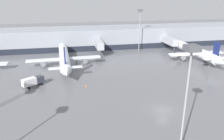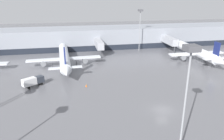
{
  "view_description": "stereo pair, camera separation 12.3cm",
  "coord_description": "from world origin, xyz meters",
  "px_view_note": "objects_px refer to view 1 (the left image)",
  "views": [
    {
      "loc": [
        -18.71,
        -38.16,
        23.27
      ],
      "look_at": [
        -7.18,
        19.24,
        3.0
      ],
      "focal_mm": 35.0,
      "sensor_mm": 36.0,
      "label": 1
    },
    {
      "loc": [
        -18.59,
        -38.18,
        23.27
      ],
      "look_at": [
        -7.18,
        19.24,
        3.0
      ],
      "focal_mm": 35.0,
      "sensor_mm": 36.0,
      "label": 2
    }
  ],
  "objects_px": {
    "parked_jet_2": "(197,52)",
    "apron_light_mast_2": "(140,18)",
    "parked_jet_1": "(64,57)",
    "service_truck_1": "(33,81)",
    "traffic_cone_1": "(180,56)",
    "traffic_cone_0": "(86,86)",
    "apron_light_mast_3": "(189,71)"
  },
  "relations": [
    {
      "from": "service_truck_1",
      "to": "traffic_cone_1",
      "type": "distance_m",
      "value": 56.85
    },
    {
      "from": "parked_jet_1",
      "to": "apron_light_mast_3",
      "type": "bearing_deg",
      "value": -162.54
    },
    {
      "from": "parked_jet_2",
      "to": "service_truck_1",
      "type": "bearing_deg",
      "value": 103.04
    },
    {
      "from": "traffic_cone_0",
      "to": "apron_light_mast_2",
      "type": "bearing_deg",
      "value": 53.49
    },
    {
      "from": "parked_jet_2",
      "to": "traffic_cone_0",
      "type": "height_order",
      "value": "parked_jet_2"
    },
    {
      "from": "apron_light_mast_2",
      "to": "apron_light_mast_3",
      "type": "distance_m",
      "value": 65.66
    },
    {
      "from": "traffic_cone_1",
      "to": "apron_light_mast_2",
      "type": "distance_m",
      "value": 22.58
    },
    {
      "from": "parked_jet_1",
      "to": "traffic_cone_1",
      "type": "distance_m",
      "value": 45.21
    },
    {
      "from": "traffic_cone_1",
      "to": "apron_light_mast_2",
      "type": "height_order",
      "value": "apron_light_mast_2"
    },
    {
      "from": "traffic_cone_0",
      "to": "apron_light_mast_3",
      "type": "height_order",
      "value": "apron_light_mast_3"
    },
    {
      "from": "parked_jet_1",
      "to": "service_truck_1",
      "type": "height_order",
      "value": "parked_jet_1"
    },
    {
      "from": "traffic_cone_0",
      "to": "traffic_cone_1",
      "type": "distance_m",
      "value": 45.54
    },
    {
      "from": "parked_jet_1",
      "to": "traffic_cone_0",
      "type": "bearing_deg",
      "value": -166.21
    },
    {
      "from": "service_truck_1",
      "to": "traffic_cone_0",
      "type": "xyz_separation_m",
      "value": [
        13.87,
        -2.93,
        -1.23
      ]
    },
    {
      "from": "apron_light_mast_3",
      "to": "parked_jet_2",
      "type": "bearing_deg",
      "value": 56.22
    },
    {
      "from": "traffic_cone_0",
      "to": "parked_jet_1",
      "type": "bearing_deg",
      "value": 106.03
    },
    {
      "from": "apron_light_mast_2",
      "to": "apron_light_mast_3",
      "type": "relative_size",
      "value": 1.02
    },
    {
      "from": "service_truck_1",
      "to": "traffic_cone_0",
      "type": "distance_m",
      "value": 14.22
    },
    {
      "from": "parked_jet_1",
      "to": "traffic_cone_1",
      "type": "xyz_separation_m",
      "value": [
        45.02,
        3.13,
        -2.75
      ]
    },
    {
      "from": "parked_jet_1",
      "to": "apron_light_mast_2",
      "type": "relative_size",
      "value": 2.18
    },
    {
      "from": "service_truck_1",
      "to": "apron_light_mast_3",
      "type": "bearing_deg",
      "value": -85.71
    },
    {
      "from": "traffic_cone_0",
      "to": "traffic_cone_1",
      "type": "bearing_deg",
      "value": 30.31
    },
    {
      "from": "parked_jet_2",
      "to": "apron_light_mast_3",
      "type": "distance_m",
      "value": 55.87
    },
    {
      "from": "parked_jet_1",
      "to": "apron_light_mast_3",
      "type": "height_order",
      "value": "apron_light_mast_3"
    },
    {
      "from": "parked_jet_1",
      "to": "traffic_cone_1",
      "type": "height_order",
      "value": "parked_jet_1"
    },
    {
      "from": "parked_jet_1",
      "to": "parked_jet_2",
      "type": "relative_size",
      "value": 1.17
    },
    {
      "from": "traffic_cone_0",
      "to": "apron_light_mast_2",
      "type": "height_order",
      "value": "apron_light_mast_2"
    },
    {
      "from": "parked_jet_2",
      "to": "apron_light_mast_2",
      "type": "relative_size",
      "value": 1.87
    },
    {
      "from": "parked_jet_1",
      "to": "apron_light_mast_3",
      "type": "distance_m",
      "value": 52.87
    },
    {
      "from": "parked_jet_2",
      "to": "service_truck_1",
      "type": "xyz_separation_m",
      "value": [
        -56.15,
        -13.79,
        -1.67
      ]
    },
    {
      "from": "traffic_cone_0",
      "to": "apron_light_mast_3",
      "type": "bearing_deg",
      "value": -67.86
    },
    {
      "from": "parked_jet_1",
      "to": "parked_jet_2",
      "type": "bearing_deg",
      "value": -95.99
    }
  ]
}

